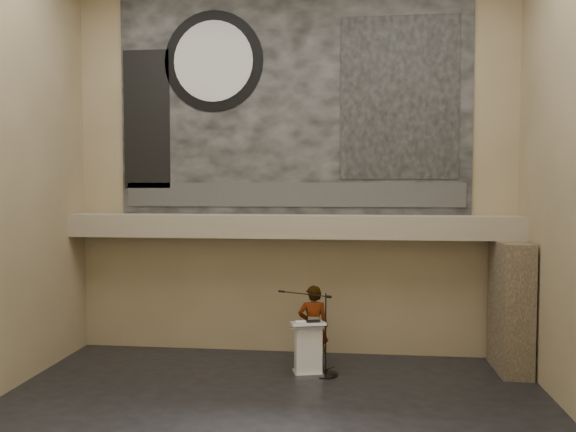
# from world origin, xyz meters

# --- Properties ---
(floor) EXTENTS (10.00, 10.00, 0.00)m
(floor) POSITION_xyz_m (0.00, 0.00, 0.00)
(floor) COLOR black
(floor) RESTS_ON ground
(wall_back) EXTENTS (10.00, 0.02, 8.50)m
(wall_back) POSITION_xyz_m (0.00, 4.00, 4.25)
(wall_back) COLOR #877856
(wall_back) RESTS_ON floor
(wall_front) EXTENTS (10.00, 0.02, 8.50)m
(wall_front) POSITION_xyz_m (0.00, -4.00, 4.25)
(wall_front) COLOR #877856
(wall_front) RESTS_ON floor
(soffit) EXTENTS (10.00, 0.80, 0.50)m
(soffit) POSITION_xyz_m (0.00, 3.60, 2.95)
(soffit) COLOR gray
(soffit) RESTS_ON wall_back
(sprinkler_left) EXTENTS (0.04, 0.04, 0.06)m
(sprinkler_left) POSITION_xyz_m (-1.60, 3.55, 2.67)
(sprinkler_left) COLOR #B2893D
(sprinkler_left) RESTS_ON soffit
(sprinkler_right) EXTENTS (0.04, 0.04, 0.06)m
(sprinkler_right) POSITION_xyz_m (1.90, 3.55, 2.67)
(sprinkler_right) COLOR #B2893D
(sprinkler_right) RESTS_ON soffit
(banner) EXTENTS (8.00, 0.05, 5.00)m
(banner) POSITION_xyz_m (0.00, 3.97, 5.70)
(banner) COLOR black
(banner) RESTS_ON wall_back
(banner_text_strip) EXTENTS (7.76, 0.02, 0.55)m
(banner_text_strip) POSITION_xyz_m (0.00, 3.93, 3.65)
(banner_text_strip) COLOR #303030
(banner_text_strip) RESTS_ON banner
(banner_clock_rim) EXTENTS (2.30, 0.02, 2.30)m
(banner_clock_rim) POSITION_xyz_m (-1.80, 3.93, 6.70)
(banner_clock_rim) COLOR black
(banner_clock_rim) RESTS_ON banner
(banner_clock_face) EXTENTS (1.84, 0.02, 1.84)m
(banner_clock_face) POSITION_xyz_m (-1.80, 3.91, 6.70)
(banner_clock_face) COLOR silver
(banner_clock_face) RESTS_ON banner
(banner_building_print) EXTENTS (2.60, 0.02, 3.60)m
(banner_building_print) POSITION_xyz_m (2.40, 3.93, 5.80)
(banner_building_print) COLOR black
(banner_building_print) RESTS_ON banner
(banner_brick_print) EXTENTS (1.10, 0.02, 3.20)m
(banner_brick_print) POSITION_xyz_m (-3.40, 3.93, 5.40)
(banner_brick_print) COLOR black
(banner_brick_print) RESTS_ON banner
(stone_pier) EXTENTS (0.60, 1.40, 2.70)m
(stone_pier) POSITION_xyz_m (4.65, 3.15, 1.35)
(stone_pier) COLOR #463A2B
(stone_pier) RESTS_ON floor
(lectern) EXTENTS (0.76, 0.62, 1.13)m
(lectern) POSITION_xyz_m (0.50, 2.39, 0.55)
(lectern) COLOR silver
(lectern) RESTS_ON floor
(binder) EXTENTS (0.30, 0.26, 0.04)m
(binder) POSITION_xyz_m (0.61, 2.34, 1.12)
(binder) COLOR black
(binder) RESTS_ON lectern
(papers) EXTENTS (0.29, 0.33, 0.00)m
(papers) POSITION_xyz_m (0.37, 2.35, 1.10)
(papers) COLOR white
(papers) RESTS_ON lectern
(speaker_person) EXTENTS (0.68, 0.48, 1.76)m
(speaker_person) POSITION_xyz_m (0.57, 2.89, 0.88)
(speaker_person) COLOR silver
(speaker_person) RESTS_ON floor
(mic_stand) EXTENTS (1.27, 0.72, 1.68)m
(mic_stand) POSITION_xyz_m (0.82, 2.46, 0.25)
(mic_stand) COLOR black
(mic_stand) RESTS_ON floor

